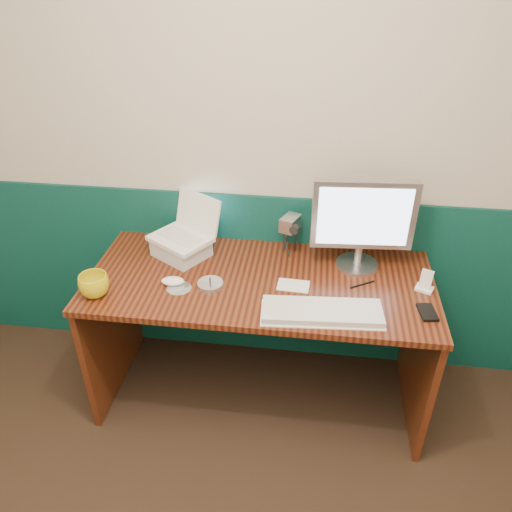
# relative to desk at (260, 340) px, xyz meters

# --- Properties ---
(back_wall) EXTENTS (3.50, 0.04, 2.50)m
(back_wall) POSITION_rel_desk_xyz_m (-0.11, 0.37, 0.88)
(back_wall) COLOR beige
(back_wall) RESTS_ON ground
(wainscot) EXTENTS (3.48, 0.02, 1.00)m
(wainscot) POSITION_rel_desk_xyz_m (-0.11, 0.36, 0.12)
(wainscot) COLOR #073429
(wainscot) RESTS_ON ground
(desk) EXTENTS (1.60, 0.70, 0.75)m
(desk) POSITION_rel_desk_xyz_m (0.00, 0.00, 0.00)
(desk) COLOR #340F09
(desk) RESTS_ON ground
(laptop_riser) EXTENTS (0.31, 0.30, 0.08)m
(laptop_riser) POSITION_rel_desk_xyz_m (-0.41, 0.15, 0.42)
(laptop_riser) COLOR silver
(laptop_riser) RESTS_ON desk
(laptop) EXTENTS (0.35, 0.33, 0.23)m
(laptop) POSITION_rel_desk_xyz_m (-0.41, 0.15, 0.57)
(laptop) COLOR white
(laptop) RESTS_ON laptop_riser
(monitor) EXTENTS (0.47, 0.17, 0.47)m
(monitor) POSITION_rel_desk_xyz_m (0.45, 0.17, 0.61)
(monitor) COLOR #AFAEB3
(monitor) RESTS_ON desk
(keyboard) EXTENTS (0.51, 0.20, 0.03)m
(keyboard) POSITION_rel_desk_xyz_m (0.29, -0.23, 0.39)
(keyboard) COLOR silver
(keyboard) RESTS_ON desk
(mouse_right) EXTENTS (0.10, 0.07, 0.03)m
(mouse_right) POSITION_rel_desk_xyz_m (0.45, -0.21, 0.39)
(mouse_right) COLOR white
(mouse_right) RESTS_ON desk
(mouse_left) EXTENTS (0.11, 0.07, 0.03)m
(mouse_left) POSITION_rel_desk_xyz_m (-0.39, -0.09, 0.39)
(mouse_left) COLOR white
(mouse_left) RESTS_ON desk
(mug) EXTENTS (0.15, 0.15, 0.10)m
(mug) POSITION_rel_desk_xyz_m (-0.71, -0.22, 0.43)
(mug) COLOR gold
(mug) RESTS_ON desk
(camcorder) EXTENTS (0.12, 0.14, 0.18)m
(camcorder) POSITION_rel_desk_xyz_m (0.12, 0.25, 0.47)
(camcorder) COLOR silver
(camcorder) RESTS_ON desk
(cd_spindle) EXTENTS (0.12, 0.12, 0.02)m
(cd_spindle) POSITION_rel_desk_xyz_m (-0.22, -0.09, 0.39)
(cd_spindle) COLOR #B5BEC6
(cd_spindle) RESTS_ON desk
(cd_loose_a) EXTENTS (0.11, 0.11, 0.00)m
(cd_loose_a) POSITION_rel_desk_xyz_m (-0.35, -0.12, 0.38)
(cd_loose_a) COLOR silver
(cd_loose_a) RESTS_ON desk
(pen) EXTENTS (0.11, 0.08, 0.01)m
(pen) POSITION_rel_desk_xyz_m (0.47, 0.01, 0.38)
(pen) COLOR black
(pen) RESTS_ON desk
(papers) EXTENTS (0.15, 0.10, 0.00)m
(papers) POSITION_rel_desk_xyz_m (0.16, -0.03, 0.38)
(papers) COLOR white
(papers) RESTS_ON desk
(dock) EXTENTS (0.09, 0.08, 0.01)m
(dock) POSITION_rel_desk_xyz_m (0.74, 0.01, 0.38)
(dock) COLOR white
(dock) RESTS_ON desk
(music_player) EXTENTS (0.06, 0.04, 0.09)m
(music_player) POSITION_rel_desk_xyz_m (0.74, 0.01, 0.43)
(music_player) COLOR white
(music_player) RESTS_ON dock
(pda) EXTENTS (0.08, 0.12, 0.01)m
(pda) POSITION_rel_desk_xyz_m (0.73, -0.16, 0.38)
(pda) COLOR black
(pda) RESTS_ON desk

